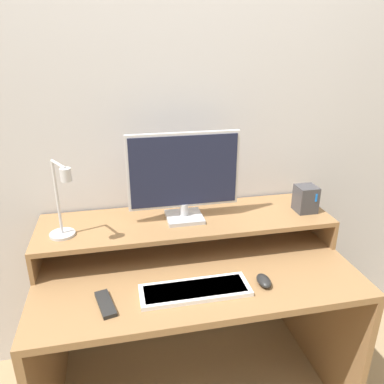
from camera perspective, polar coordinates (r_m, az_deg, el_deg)
The scene contains 9 objects.
wall_back at distance 1.84m, azimuth -2.26°, elevation 9.96°, with size 6.00×0.05×2.50m.
desk at distance 1.79m, azimuth 0.40°, elevation -16.34°, with size 1.36×0.73×0.72m.
monitor_shelf at distance 1.77m, azimuth -0.81°, elevation -4.63°, with size 1.36×0.38×0.14m.
monitor at distance 1.67m, azimuth -1.24°, elevation 2.57°, with size 0.51×0.16×0.41m.
desk_lamp at distance 1.61m, azimuth -19.15°, elevation -2.26°, with size 0.13×0.19×0.34m.
router_dock at distance 1.89m, azimuth 16.93°, elevation -0.99°, with size 0.10×0.10×0.13m.
keyboard at distance 1.51m, azimuth 0.47°, elevation -14.72°, with size 0.43×0.15×0.02m.
mouse at distance 1.58m, azimuth 10.88°, elevation -13.14°, with size 0.05×0.09×0.03m.
remote_control at distance 1.48m, azimuth -13.05°, elevation -16.27°, with size 0.08×0.16×0.02m.
Camera 1 is at (-0.30, -1.01, 1.63)m, focal length 35.00 mm.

